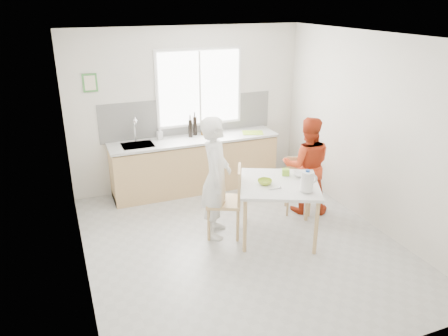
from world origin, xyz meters
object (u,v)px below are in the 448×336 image
(dining_table, at_px, (279,188))
(bowl_green, at_px, (265,182))
(chair_left, at_px, (229,198))
(wine_bottle_a, at_px, (195,126))
(chair_far, at_px, (298,182))
(milk_jug, at_px, (307,181))
(person_white, at_px, (216,178))
(bowl_white, at_px, (300,175))
(wine_bottle_b, at_px, (190,128))
(person_red, at_px, (307,165))

(dining_table, xyz_separation_m, bowl_green, (-0.20, 0.04, 0.11))
(chair_left, bearing_deg, wine_bottle_a, -158.77)
(chair_far, xyz_separation_m, milk_jug, (-0.48, -0.98, 0.49))
(chair_left, distance_m, person_white, 0.35)
(bowl_green, bearing_deg, bowl_white, 6.19)
(bowl_white, bearing_deg, person_white, 167.43)
(milk_jug, xyz_separation_m, wine_bottle_a, (-0.68, 2.49, 0.13))
(wine_bottle_b, bearing_deg, bowl_green, -78.38)
(chair_far, height_order, wine_bottle_a, wine_bottle_a)
(milk_jug, bearing_deg, chair_left, 164.43)
(bowl_white, height_order, wine_bottle_b, wine_bottle_b)
(person_red, distance_m, bowl_green, 1.07)
(person_white, distance_m, wine_bottle_a, 1.78)
(wine_bottle_a, bearing_deg, dining_table, -76.60)
(chair_left, bearing_deg, bowl_green, 83.99)
(chair_far, bearing_deg, wine_bottle_a, 152.31)
(milk_jug, relative_size, wine_bottle_b, 0.95)
(dining_table, xyz_separation_m, wine_bottle_a, (-0.50, 2.10, 0.37))
(person_red, xyz_separation_m, milk_jug, (-0.57, -0.91, 0.20))
(chair_left, xyz_separation_m, chair_far, (1.27, 0.31, -0.09))
(chair_left, height_order, person_red, person_red)
(person_white, bearing_deg, bowl_white, -77.80)
(dining_table, height_order, wine_bottle_a, wine_bottle_a)
(bowl_white, distance_m, wine_bottle_b, 2.17)
(dining_table, xyz_separation_m, person_white, (-0.78, 0.36, 0.14))
(dining_table, height_order, bowl_green, bowl_green)
(dining_table, relative_size, wine_bottle_a, 4.28)
(person_white, bearing_deg, dining_table, -90.00)
(milk_jug, height_order, wine_bottle_b, wine_bottle_b)
(bowl_white, height_order, wine_bottle_a, wine_bottle_a)
(bowl_green, bearing_deg, person_red, 27.01)
(bowl_white, bearing_deg, wine_bottle_a, 113.70)
(chair_far, relative_size, person_white, 0.49)
(person_white, xyz_separation_m, bowl_green, (0.57, -0.32, -0.02))
(chair_left, height_order, bowl_white, chair_left)
(bowl_green, relative_size, wine_bottle_b, 0.65)
(person_red, distance_m, bowl_white, 0.56)
(person_red, height_order, bowl_white, person_red)
(milk_jug, bearing_deg, bowl_white, 92.60)
(dining_table, distance_m, bowl_green, 0.23)
(person_white, relative_size, bowl_white, 8.41)
(person_red, height_order, milk_jug, person_red)
(bowl_white, bearing_deg, person_red, 48.74)
(bowl_white, bearing_deg, milk_jug, -112.17)
(dining_table, xyz_separation_m, wine_bottle_b, (-0.61, 2.01, 0.36))
(chair_far, height_order, person_white, person_white)
(dining_table, distance_m, person_white, 0.87)
(person_red, relative_size, wine_bottle_b, 5.00)
(bowl_white, relative_size, wine_bottle_b, 0.67)
(chair_left, bearing_deg, person_red, 124.76)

